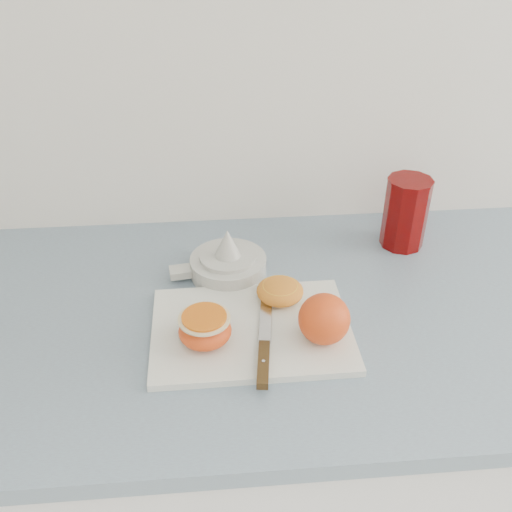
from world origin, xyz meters
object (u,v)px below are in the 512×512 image
Objects in this scene: counter at (292,467)px; red_tumbler at (405,215)px; cutting_board at (251,330)px; citrus_juicer at (227,262)px; half_orange at (205,329)px.

red_tumbler is at bearing 37.78° from counter.
cutting_board is 1.78× the size of citrus_juicer.
cutting_board is 3.88× the size of half_orange.
cutting_board is at bearing -144.88° from counter.
cutting_board is at bearing -142.96° from red_tumbler.
half_orange is at bearing -150.87° from counter.
citrus_juicer is (-0.12, 0.10, 0.47)m from counter.
red_tumbler is (0.39, 0.27, 0.03)m from half_orange.
half_orange is 0.20m from citrus_juicer.
cutting_board is 0.08m from half_orange.
red_tumbler is at bearing 37.04° from cutting_board.
half_orange is 0.47m from red_tumbler.
counter is at bearing 29.13° from half_orange.
citrus_juicer is 1.25× the size of red_tumbler.
citrus_juicer reaches higher than counter.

